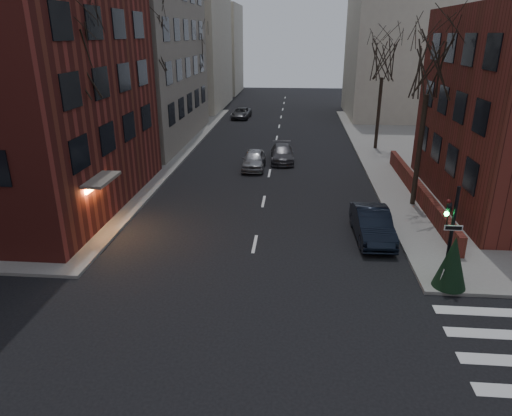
% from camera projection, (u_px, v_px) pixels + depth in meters
% --- Properties ---
extents(low_wall_right, '(0.35, 16.00, 1.00)m').
position_uv_depth(low_wall_right, '(418.00, 190.00, 27.57)').
color(low_wall_right, maroon).
rests_on(low_wall_right, sidewalk_far_right).
extents(building_distant_la, '(14.00, 16.00, 18.00)m').
position_uv_depth(building_distant_la, '(171.00, 38.00, 60.03)').
color(building_distant_la, beige).
rests_on(building_distant_la, ground).
extents(building_distant_ra, '(14.00, 14.00, 16.00)m').
position_uv_depth(building_distant_ra, '(411.00, 47.00, 53.31)').
color(building_distant_ra, beige).
rests_on(building_distant_ra, ground).
extents(building_distant_lb, '(10.00, 12.00, 14.00)m').
position_uv_depth(building_distant_lb, '(210.00, 49.00, 76.40)').
color(building_distant_lb, beige).
rests_on(building_distant_lb, ground).
extents(traffic_signal, '(0.76, 0.44, 4.00)m').
position_uv_depth(traffic_signal, '(449.00, 240.00, 17.92)').
color(traffic_signal, black).
rests_on(traffic_signal, sidewalk_far_right).
extents(tree_left_a, '(4.18, 4.18, 10.26)m').
position_uv_depth(tree_left_a, '(73.00, 57.00, 21.58)').
color(tree_left_a, '#2D231C').
rests_on(tree_left_a, sidewalk_far_left).
extents(tree_left_b, '(4.40, 4.40, 10.80)m').
position_uv_depth(tree_left_b, '(150.00, 43.00, 32.59)').
color(tree_left_b, '#2D231C').
rests_on(tree_left_b, sidewalk_far_left).
extents(tree_left_c, '(3.96, 3.96, 9.72)m').
position_uv_depth(tree_left_c, '(193.00, 49.00, 45.93)').
color(tree_left_c, '#2D231C').
rests_on(tree_left_c, sidewalk_far_left).
extents(tree_right_a, '(3.96, 3.96, 9.72)m').
position_uv_depth(tree_right_a, '(431.00, 64.00, 24.04)').
color(tree_right_a, '#2D231C').
rests_on(tree_right_a, sidewalk_far_right).
extents(tree_right_b, '(3.74, 3.74, 9.18)m').
position_uv_depth(tree_right_b, '(384.00, 59.00, 37.22)').
color(tree_right_b, '#2D231C').
rests_on(tree_right_b, sidewalk_far_right).
extents(streetlamp_near, '(0.36, 0.36, 6.28)m').
position_uv_depth(streetlamp_near, '(146.00, 118.00, 30.49)').
color(streetlamp_near, black).
rests_on(streetlamp_near, sidewalk_far_left).
extents(streetlamp_far, '(0.36, 0.36, 6.28)m').
position_uv_depth(streetlamp_far, '(204.00, 86.00, 49.10)').
color(streetlamp_far, black).
rests_on(streetlamp_far, sidewalk_far_left).
extents(parked_sedan, '(1.79, 4.68, 1.52)m').
position_uv_depth(parked_sedan, '(372.00, 224.00, 22.39)').
color(parked_sedan, black).
rests_on(parked_sedan, ground).
extents(car_lane_silver, '(1.66, 4.10, 1.40)m').
position_uv_depth(car_lane_silver, '(254.00, 159.00, 34.14)').
color(car_lane_silver, gray).
rests_on(car_lane_silver, ground).
extents(car_lane_gray, '(2.05, 4.50, 1.28)m').
position_uv_depth(car_lane_gray, '(282.00, 153.00, 36.06)').
color(car_lane_gray, '#403F44').
rests_on(car_lane_gray, ground).
extents(car_lane_far, '(2.24, 4.49, 1.22)m').
position_uv_depth(car_lane_far, '(241.00, 113.00, 54.53)').
color(car_lane_far, '#404145').
rests_on(car_lane_far, ground).
extents(sandwich_board, '(0.47, 0.59, 0.87)m').
position_uv_depth(sandwich_board, '(444.00, 276.00, 17.95)').
color(sandwich_board, silver).
rests_on(sandwich_board, sidewalk_far_right).
extents(evergreen_shrub, '(1.50, 1.50, 2.14)m').
position_uv_depth(evergreen_shrub, '(452.00, 262.00, 17.70)').
color(evergreen_shrub, black).
rests_on(evergreen_shrub, sidewalk_far_right).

